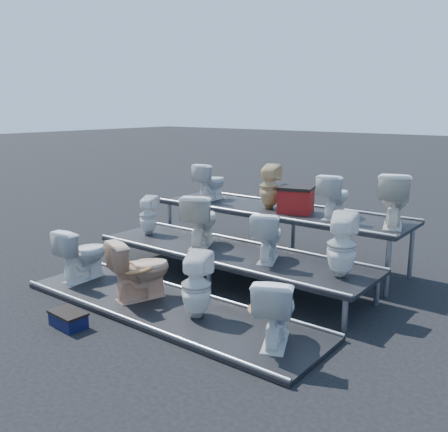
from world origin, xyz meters
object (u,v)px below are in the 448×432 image
Objects in this scene: toilet_9 at (269,187)px; step_stool at (68,320)px; toilet_6 at (268,236)px; toilet_8 at (211,182)px; toilet_0 at (83,254)px; toilet_7 at (342,245)px; toilet_2 at (196,285)px; red_crate at (296,201)px; toilet_4 at (148,215)px; toilet_5 at (201,220)px; toilet_11 at (394,199)px; toilet_10 at (335,196)px; toilet_3 at (275,309)px; toilet_1 at (140,269)px.

step_stool is (-0.39, -3.62, -1.14)m from toilet_9.
toilet_8 is (-2.05, 1.30, 0.39)m from toilet_6.
toilet_7 reaches higher than toilet_0.
red_crate reaches higher than toilet_2.
toilet_5 is (1.12, 0.00, 0.08)m from toilet_4.
toilet_6 is 0.89× the size of toilet_11.
toilet_11 is (0.88, 0.00, 0.05)m from toilet_10.
toilet_8 is at bearing -11.17° from toilet_9.
toilet_4 is 0.87× the size of toilet_9.
red_crate is 1.17× the size of step_stool.
toilet_0 is 1.12× the size of toilet_6.
toilet_6 is at bearing -153.07° from toilet_0.
toilet_9 is at bearing 178.98° from toilet_8.
toilet_3 is 4.03m from toilet_8.
toilet_11 is 1.76× the size of step_stool.
toilet_0 is 0.96× the size of toilet_7.
toilet_5 is at bearing 161.16° from toilet_4.
toilet_11 reaches higher than toilet_1.
step_stool is at bearing 102.72° from toilet_1.
toilet_2 is 1.82× the size of step_stool.
toilet_3 is at bearing 177.29° from toilet_0.
toilet_5 reaches higher than step_stool.
toilet_1 is 1.36m from toilet_5.
toilet_7 is 1.22× the size of toilet_8.
toilet_6 is at bearing -78.32° from toilet_3.
toilet_8 reaches higher than toilet_2.
toilet_10 is (2.61, 1.30, 0.42)m from toilet_4.
toilet_8 reaches higher than red_crate.
toilet_11 is at bearing 59.36° from step_stool.
red_crate is (1.98, 2.56, 0.60)m from toilet_0.
toilet_5 is at bearing -140.60° from red_crate.
toilet_11 reaches higher than toilet_0.
toilet_4 is at bearing -22.47° from toilet_6.
red_crate is (-1.51, -0.04, -0.20)m from toilet_11.
toilet_0 is at bearing 83.78° from toilet_8.
toilet_1 is 1.73m from toilet_6.
toilet_3 is (3.22, 0.00, -0.00)m from toilet_0.
toilet_6 is 1.83m from toilet_11.
toilet_3 is at bearing 103.40° from toilet_6.
toilet_3 is at bearing 137.95° from toilet_8.
toilet_3 is 2.78m from toilet_10.
toilet_11 reaches higher than toilet_6.
toilet_10 reaches higher than step_stool.
toilet_6 is (-0.94, 1.30, 0.36)m from toilet_3.
toilet_4 is at bearing 30.30° from toilet_9.
toilet_1 is 3.56m from toilet_11.
toilet_9 is at bearing -47.82° from toilet_7.
toilet_11 is at bearing -109.57° from toilet_7.
toilet_7 is 1.04× the size of toilet_11.
red_crate is (-0.63, -0.04, -0.15)m from toilet_10.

